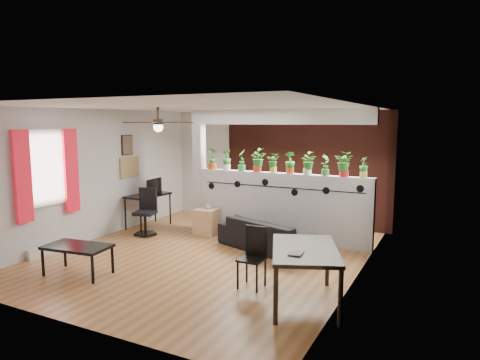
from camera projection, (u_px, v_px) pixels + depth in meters
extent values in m
cube|color=brown|center=(208.00, 257.00, 7.64)|extent=(6.30, 7.10, 0.10)
cube|color=#B7B7BA|center=(273.00, 167.00, 10.12)|extent=(6.30, 0.04, 2.90)
cube|color=#B7B7BA|center=(67.00, 216.00, 4.78)|extent=(6.30, 0.04, 2.90)
cube|color=#B7B7BA|center=(96.00, 174.00, 8.63)|extent=(0.04, 7.10, 2.90)
cube|color=#B7B7BA|center=(360.00, 194.00, 6.28)|extent=(0.04, 7.10, 2.90)
cube|color=white|center=(206.00, 104.00, 7.27)|extent=(6.30, 7.10, 0.10)
cube|color=#BCBCC1|center=(281.00, 207.00, 8.51)|extent=(3.60, 0.18, 1.35)
cube|color=silver|center=(282.00, 117.00, 8.27)|extent=(3.60, 0.18, 0.30)
cube|color=#BCBCC1|center=(199.00, 171.00, 9.28)|extent=(0.22, 0.20, 2.60)
cube|color=maroon|center=(305.00, 168.00, 9.72)|extent=(3.90, 0.05, 2.60)
cube|color=black|center=(280.00, 187.00, 8.37)|extent=(3.31, 0.01, 0.02)
cylinder|color=black|center=(211.00, 186.00, 9.07)|extent=(0.14, 0.01, 0.14)
cylinder|color=black|center=(237.00, 184.00, 8.78)|extent=(0.14, 0.01, 0.14)
cylinder|color=black|center=(265.00, 182.00, 8.49)|extent=(0.14, 0.01, 0.14)
cylinder|color=black|center=(294.00, 192.00, 8.24)|extent=(0.14, 0.01, 0.14)
cylinder|color=black|center=(326.00, 191.00, 7.95)|extent=(0.14, 0.01, 0.14)
cylinder|color=black|center=(360.00, 189.00, 7.66)|extent=(0.14, 0.01, 0.14)
cube|color=white|center=(46.00, 168.00, 7.52)|extent=(0.02, 0.95, 1.25)
cube|color=silver|center=(46.00, 168.00, 7.51)|extent=(0.04, 1.05, 1.35)
cube|color=red|center=(23.00, 177.00, 7.06)|extent=(0.06, 0.30, 1.55)
cube|color=red|center=(71.00, 171.00, 7.95)|extent=(0.06, 0.30, 1.55)
cube|color=silver|center=(52.00, 248.00, 7.69)|extent=(0.08, 1.00, 0.18)
cube|color=#987749|center=(130.00, 167.00, 9.44)|extent=(0.03, 0.60, 0.45)
cube|color=#8C7259|center=(127.00, 145.00, 9.33)|extent=(0.03, 0.30, 0.40)
cube|color=black|center=(127.00, 145.00, 9.33)|extent=(0.02, 0.34, 0.44)
cylinder|color=black|center=(158.00, 113.00, 7.38)|extent=(0.04, 0.04, 0.20)
cylinder|color=black|center=(158.00, 122.00, 7.41)|extent=(0.18, 0.18, 0.10)
sphere|color=white|center=(158.00, 127.00, 7.42)|extent=(0.17, 0.17, 0.17)
cube|color=black|center=(177.00, 122.00, 7.37)|extent=(0.55, 0.29, 0.01)
cube|color=black|center=(164.00, 122.00, 7.74)|extent=(0.29, 0.55, 0.01)
cube|color=black|center=(139.00, 122.00, 7.45)|extent=(0.55, 0.29, 0.01)
cube|color=black|center=(152.00, 122.00, 7.07)|extent=(0.29, 0.55, 0.01)
cylinder|color=#D64B19|center=(212.00, 166.00, 9.11)|extent=(0.18, 0.18, 0.12)
imported|color=#1A5E1D|center=(212.00, 156.00, 9.08)|extent=(0.31, 0.27, 0.38)
cylinder|color=white|center=(227.00, 167.00, 8.96)|extent=(0.16, 0.16, 0.12)
imported|color=#1A5E1D|center=(227.00, 157.00, 8.93)|extent=(0.27, 0.28, 0.33)
cylinder|color=#36964D|center=(242.00, 168.00, 8.80)|extent=(0.16, 0.16, 0.12)
imported|color=#1A5E1D|center=(242.00, 158.00, 8.77)|extent=(0.26, 0.28, 0.33)
cylinder|color=red|center=(257.00, 169.00, 8.64)|extent=(0.17, 0.17, 0.12)
imported|color=#1A5E1D|center=(257.00, 158.00, 8.61)|extent=(0.31, 0.30, 0.37)
cylinder|color=#D6C74B|center=(273.00, 170.00, 8.49)|extent=(0.13, 0.13, 0.12)
imported|color=#1A5E1D|center=(273.00, 160.00, 8.46)|extent=(0.22, 0.19, 0.29)
cylinder|color=#DB5419|center=(290.00, 170.00, 8.33)|extent=(0.15, 0.15, 0.12)
imported|color=#1A5E1D|center=(290.00, 160.00, 8.30)|extent=(0.28, 0.26, 0.33)
cylinder|color=silver|center=(307.00, 171.00, 8.17)|extent=(0.16, 0.16, 0.12)
imported|color=#1A5E1D|center=(307.00, 161.00, 8.14)|extent=(0.29, 0.28, 0.34)
cylinder|color=#498F34|center=(325.00, 172.00, 8.01)|extent=(0.14, 0.14, 0.12)
imported|color=#1A5E1D|center=(326.00, 162.00, 7.99)|extent=(0.22, 0.25, 0.30)
cylinder|color=red|center=(344.00, 173.00, 7.86)|extent=(0.17, 0.17, 0.12)
imported|color=#1A5E1D|center=(344.00, 161.00, 7.83)|extent=(0.25, 0.20, 0.37)
cylinder|color=gold|center=(363.00, 174.00, 7.70)|extent=(0.13, 0.13, 0.12)
imported|color=#1A5E1D|center=(364.00, 165.00, 7.68)|extent=(0.19, 0.22, 0.28)
imported|color=black|center=(269.00, 235.00, 7.87)|extent=(2.03, 1.32, 0.55)
cube|color=tan|center=(206.00, 222.00, 8.95)|extent=(0.48, 0.43, 0.55)
imported|color=gray|center=(208.00, 207.00, 8.88)|extent=(0.14, 0.14, 0.10)
cube|color=black|center=(148.00, 195.00, 9.55)|extent=(0.62, 1.07, 0.04)
cylinder|color=black|center=(125.00, 214.00, 9.32)|extent=(0.04, 0.04, 0.70)
cylinder|color=black|center=(141.00, 217.00, 9.08)|extent=(0.04, 0.04, 0.70)
cylinder|color=black|center=(155.00, 207.00, 10.12)|extent=(0.04, 0.04, 0.70)
cylinder|color=black|center=(170.00, 209.00, 9.89)|extent=(0.04, 0.04, 0.70)
imported|color=black|center=(152.00, 189.00, 9.67)|extent=(0.33, 0.09, 0.19)
cylinder|color=black|center=(146.00, 234.00, 8.92)|extent=(0.50, 0.50, 0.04)
cylinder|color=black|center=(145.00, 224.00, 8.89)|extent=(0.06, 0.06, 0.42)
cube|color=black|center=(145.00, 213.00, 8.86)|extent=(0.50, 0.50, 0.07)
cube|color=black|center=(148.00, 199.00, 9.00)|extent=(0.38, 0.16, 0.46)
cube|color=black|center=(305.00, 250.00, 5.50)|extent=(1.27, 1.56, 0.05)
cylinder|color=black|center=(276.00, 296.00, 4.96)|extent=(0.06, 0.06, 0.69)
cylinder|color=black|center=(340.00, 298.00, 4.89)|extent=(0.06, 0.06, 0.69)
cylinder|color=black|center=(276.00, 261.00, 6.21)|extent=(0.06, 0.06, 0.69)
cylinder|color=black|center=(327.00, 262.00, 6.15)|extent=(0.06, 0.06, 0.69)
imported|color=gray|center=(290.00, 252.00, 5.28)|extent=(0.18, 0.23, 0.02)
cube|color=black|center=(252.00, 259.00, 6.06)|extent=(0.35, 0.35, 0.03)
cube|color=black|center=(256.00, 241.00, 6.17)|extent=(0.33, 0.03, 0.44)
cube|color=black|center=(238.00, 275.00, 6.02)|extent=(0.02, 0.02, 0.41)
cube|color=black|center=(257.00, 278.00, 5.89)|extent=(0.02, 0.02, 0.41)
cube|color=black|center=(247.00, 254.00, 6.26)|extent=(0.02, 0.02, 0.85)
cube|color=black|center=(265.00, 257.00, 6.13)|extent=(0.02, 0.02, 0.85)
cube|color=black|center=(77.00, 247.00, 6.57)|extent=(1.06, 0.68, 0.04)
cylinder|color=black|center=(43.00, 263.00, 6.54)|extent=(0.04, 0.04, 0.42)
cylinder|color=black|center=(93.00, 270.00, 6.23)|extent=(0.04, 0.04, 0.42)
cylinder|color=black|center=(65.00, 254.00, 6.98)|extent=(0.04, 0.04, 0.42)
cylinder|color=black|center=(112.00, 260.00, 6.68)|extent=(0.04, 0.04, 0.42)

